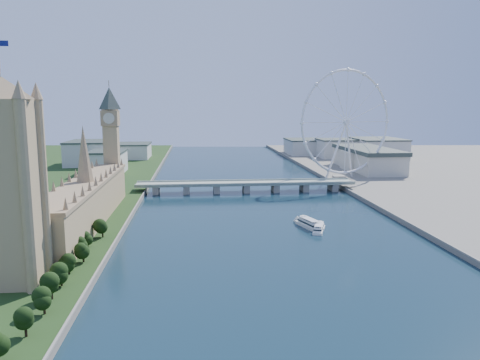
{
  "coord_description": "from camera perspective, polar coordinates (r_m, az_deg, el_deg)",
  "views": [
    {
      "loc": [
        -49.96,
        -163.98,
        86.01
      ],
      "look_at": [
        -14.62,
        210.0,
        26.45
      ],
      "focal_mm": 35.0,
      "sensor_mm": 36.0,
      "label": 1
    }
  ],
  "objects": [
    {
      "name": "county_hall",
      "position": [
        640.95,
        15.21,
        0.98
      ],
      "size": [
        54.0,
        144.0,
        35.0
      ],
      "primitive_type": null,
      "color": "beige",
      "rests_on": "ground"
    },
    {
      "name": "westminster_bridge",
      "position": [
        473.37,
        0.74,
        -0.65
      ],
      "size": [
        220.0,
        22.0,
        9.5
      ],
      "color": "gray",
      "rests_on": "ground"
    },
    {
      "name": "london_eye",
      "position": [
        546.48,
        12.82,
        6.85
      ],
      "size": [
        113.6,
        39.12,
        124.3
      ],
      "color": "silver",
      "rests_on": "ground"
    },
    {
      "name": "tree_row",
      "position": [
        236.19,
        -20.93,
        -10.79
      ],
      "size": [
        7.61,
        167.61,
        18.4
      ],
      "color": "black",
      "rests_on": "ground"
    },
    {
      "name": "victoria_tower",
      "position": [
        237.02,
        -26.37,
        0.42
      ],
      "size": [
        28.16,
        28.16,
        112.0
      ],
      "color": "tan",
      "rests_on": "ground"
    },
    {
      "name": "tour_boat_far",
      "position": [
        340.07,
        8.4,
        -5.74
      ],
      "size": [
        16.52,
        32.21,
        6.91
      ],
      "primitive_type": null,
      "rotation": [
        0.0,
        0.0,
        0.29
      ],
      "color": "silver",
      "rests_on": "ground"
    },
    {
      "name": "parliament_range",
      "position": [
        349.56,
        -18.21,
        -2.59
      ],
      "size": [
        24.0,
        200.0,
        70.0
      ],
      "color": "tan",
      "rests_on": "ground"
    },
    {
      "name": "city_skyline",
      "position": [
        732.79,
        1.62,
        3.6
      ],
      "size": [
        505.0,
        280.0,
        32.0
      ],
      "color": "beige",
      "rests_on": "ground"
    },
    {
      "name": "tour_boat_near",
      "position": [
        330.9,
        9.6,
        -6.19
      ],
      "size": [
        15.51,
        26.71,
        5.72
      ],
      "primitive_type": null,
      "rotation": [
        0.0,
        0.0,
        -0.37
      ],
      "color": "white",
      "rests_on": "ground"
    },
    {
      "name": "big_ben",
      "position": [
        449.24,
        -15.49,
        6.2
      ],
      "size": [
        20.02,
        20.02,
        110.0
      ],
      "color": "tan",
      "rests_on": "ground"
    },
    {
      "name": "ground",
      "position": [
        191.79,
        10.83,
        -17.81
      ],
      "size": [
        2000.0,
        2000.0,
        0.0
      ],
      "primitive_type": "plane",
      "color": "#152E3C",
      "rests_on": "ground"
    }
  ]
}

